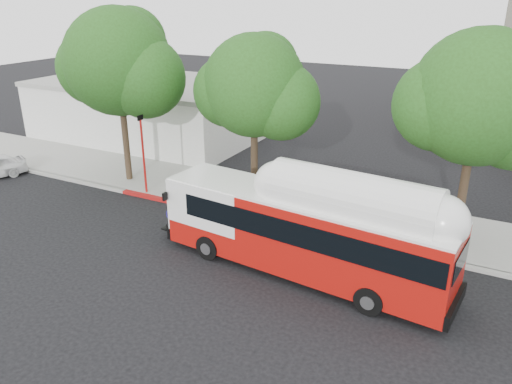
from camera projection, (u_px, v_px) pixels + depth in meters
ground at (210, 256)px, 20.95m from camera, size 120.00×120.00×0.00m
sidewalk at (276, 201)px, 26.28m from camera, size 60.00×5.00×0.15m
curb_strip at (253, 220)px, 24.13m from camera, size 60.00×0.30×0.15m
red_curb_segment at (201, 208)px, 25.41m from camera, size 10.00×0.32×0.16m
street_tree_left at (126, 67)px, 26.70m from camera, size 6.67×5.80×9.74m
street_tree_mid at (262, 91)px, 23.99m from camera, size 5.75×5.00×8.62m
street_tree_right at (490, 104)px, 19.43m from camera, size 6.21×5.40×9.18m
low_commercial_bldg at (151, 108)px, 37.65m from camera, size 16.20×10.20×4.25m
transit_bus at (304, 234)px, 19.07m from camera, size 12.53×3.67×3.66m
signal_pole at (143, 155)px, 26.51m from camera, size 0.13×0.42×4.41m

